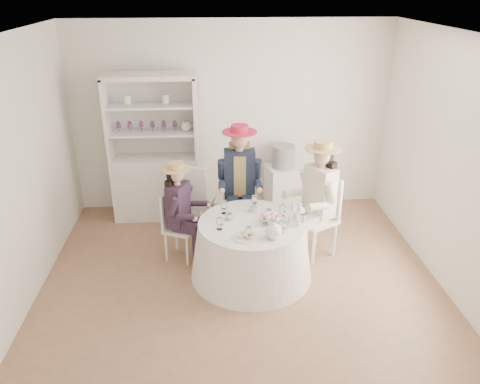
{
  "coord_description": "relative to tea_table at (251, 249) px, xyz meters",
  "views": [
    {
      "loc": [
        -0.31,
        -4.51,
        3.15
      ],
      "look_at": [
        0.0,
        0.1,
        1.05
      ],
      "focal_mm": 35.0,
      "sensor_mm": 36.0,
      "label": 1
    }
  ],
  "objects": [
    {
      "name": "teacup_a",
      "position": [
        -0.25,
        0.09,
        0.38
      ],
      "size": [
        0.1,
        0.1,
        0.07
      ],
      "primitive_type": "imported",
      "rotation": [
        0.0,
        0.0,
        -0.1
      ],
      "color": "white",
      "rests_on": "tea_table"
    },
    {
      "name": "sandwich_plate",
      "position": [
        -0.08,
        -0.33,
        0.36
      ],
      "size": [
        0.29,
        0.29,
        0.06
      ],
      "rotation": [
        0.0,
        0.0,
        -0.08
      ],
      "color": "white",
      "rests_on": "tea_table"
    },
    {
      "name": "teacup_c",
      "position": [
        0.21,
        0.17,
        0.38
      ],
      "size": [
        0.09,
        0.09,
        0.06
      ],
      "primitive_type": "imported",
      "rotation": [
        0.0,
        0.0,
        -0.1
      ],
      "color": "white",
      "rests_on": "tea_table"
    },
    {
      "name": "table_teapot",
      "position": [
        0.2,
        -0.36,
        0.42
      ],
      "size": [
        0.25,
        0.18,
        0.19
      ],
      "rotation": [
        0.0,
        0.0,
        0.43
      ],
      "color": "white",
      "rests_on": "tea_table"
    },
    {
      "name": "cupcake_stand",
      "position": [
        0.5,
        -0.04,
        0.43
      ],
      "size": [
        0.23,
        0.23,
        0.22
      ],
      "rotation": [
        0.0,
        0.0,
        0.41
      ],
      "color": "white",
      "rests_on": "tea_table"
    },
    {
      "name": "side_table",
      "position": [
        0.61,
        1.68,
        -0.0
      ],
      "size": [
        0.51,
        0.51,
        0.68
      ],
      "primitive_type": "cube",
      "rotation": [
        0.0,
        0.0,
        0.19
      ],
      "color": "silver",
      "rests_on": "ground"
    },
    {
      "name": "guest_mid",
      "position": [
        -0.07,
        0.92,
        0.53
      ],
      "size": [
        0.55,
        0.58,
        1.53
      ],
      "rotation": [
        0.0,
        0.0,
        -0.03
      ],
      "color": "silver",
      "rests_on": "ground"
    },
    {
      "name": "teacup_b",
      "position": [
        0.04,
        0.27,
        0.38
      ],
      "size": [
        0.1,
        0.1,
        0.07
      ],
      "primitive_type": "imported",
      "rotation": [
        0.0,
        0.0,
        -0.43
      ],
      "color": "white",
      "rests_on": "tea_table"
    },
    {
      "name": "ground",
      "position": [
        -0.13,
        -0.07,
        -0.34
      ],
      "size": [
        4.5,
        4.5,
        0.0
      ],
      "primitive_type": "plane",
      "color": "#855E42",
      "rests_on": "ground"
    },
    {
      "name": "guest_left",
      "position": [
        -0.82,
        0.44,
        0.36
      ],
      "size": [
        0.52,
        0.48,
        1.25
      ],
      "rotation": [
        0.0,
        0.0,
        1.16
      ],
      "color": "silver",
      "rests_on": "ground"
    },
    {
      "name": "wall_front",
      "position": [
        -0.13,
        -2.07,
        1.01
      ],
      "size": [
        4.5,
        0.0,
        4.5
      ],
      "primitive_type": "plane",
      "rotation": [
        -1.57,
        0.0,
        0.0
      ],
      "color": "white",
      "rests_on": "ground"
    },
    {
      "name": "hatbox",
      "position": [
        0.61,
        1.68,
        0.5
      ],
      "size": [
        0.42,
        0.42,
        0.32
      ],
      "primitive_type": "cylinder",
      "rotation": [
        0.0,
        0.0,
        -0.36
      ],
      "color": "black",
      "rests_on": "side_table"
    },
    {
      "name": "spare_chair",
      "position": [
        -0.66,
        0.96,
        0.22
      ],
      "size": [
        0.53,
        0.53,
        1.04
      ],
      "rotation": [
        0.0,
        0.0,
        2.85
      ],
      "color": "silver",
      "rests_on": "ground"
    },
    {
      "name": "hutch",
      "position": [
        -1.21,
        1.62,
        0.39
      ],
      "size": [
        1.35,
        0.81,
        2.05
      ],
      "rotation": [
        0.0,
        0.0,
        -0.31
      ],
      "color": "silver",
      "rests_on": "ground"
    },
    {
      "name": "guest_right",
      "position": [
        0.83,
        0.4,
        0.49
      ],
      "size": [
        0.63,
        0.58,
        1.48
      ],
      "rotation": [
        0.0,
        0.0,
        -1.06
      ],
      "color": "silver",
      "rests_on": "ground"
    },
    {
      "name": "flower_arrangement",
      "position": [
        0.22,
        -0.05,
        0.43
      ],
      "size": [
        0.17,
        0.17,
        0.06
      ],
      "rotation": [
        0.0,
        0.0,
        0.43
      ],
      "color": "pink",
      "rests_on": "tea_table"
    },
    {
      "name": "wall_left",
      "position": [
        -2.38,
        -0.07,
        1.01
      ],
      "size": [
        0.0,
        4.5,
        4.5
      ],
      "primitive_type": "plane",
      "rotation": [
        1.57,
        0.0,
        1.57
      ],
      "color": "white",
      "rests_on": "ground"
    },
    {
      "name": "wall_back",
      "position": [
        -0.13,
        1.93,
        1.01
      ],
      "size": [
        4.5,
        0.0,
        4.5
      ],
      "primitive_type": "plane",
      "rotation": [
        1.57,
        0.0,
        0.0
      ],
      "color": "white",
      "rests_on": "ground"
    },
    {
      "name": "ceiling",
      "position": [
        -0.13,
        -0.07,
        2.36
      ],
      "size": [
        4.5,
        4.5,
        0.0
      ],
      "primitive_type": "plane",
      "rotation": [
        3.14,
        0.0,
        0.0
      ],
      "color": "white",
      "rests_on": "wall_back"
    },
    {
      "name": "stemware_set",
      "position": [
        -0.0,
        -0.0,
        0.42
      ],
      "size": [
        0.8,
        0.84,
        0.15
      ],
      "color": "white",
      "rests_on": "tea_table"
    },
    {
      "name": "tea_table",
      "position": [
        0.0,
        0.0,
        0.0
      ],
      "size": [
        1.4,
        1.4,
        0.69
      ],
      "rotation": [
        0.0,
        0.0,
        0.17
      ],
      "color": "white",
      "rests_on": "ground"
    },
    {
      "name": "flower_bowl",
      "position": [
        0.22,
        -0.01,
        0.38
      ],
      "size": [
        0.3,
        0.3,
        0.06
      ],
      "primitive_type": "imported",
      "rotation": [
        0.0,
        0.0,
        -0.3
      ],
      "color": "white",
      "rests_on": "tea_table"
    },
    {
      "name": "wall_right",
      "position": [
        2.12,
        -0.07,
        1.01
      ],
      "size": [
        0.0,
        4.5,
        4.5
      ],
      "primitive_type": "plane",
      "rotation": [
        1.57,
        0.0,
        -1.57
      ],
      "color": "white",
      "rests_on": "ground"
    }
  ]
}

